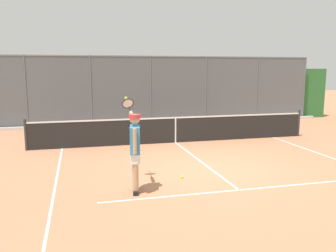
{
  "coord_description": "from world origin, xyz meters",
  "views": [
    {
      "loc": [
        3.46,
        8.68,
        2.72
      ],
      "look_at": [
        0.92,
        -1.27,
        1.05
      ],
      "focal_mm": 37.75,
      "sensor_mm": 36.0,
      "label": 1
    }
  ],
  "objects": [
    {
      "name": "tennis_ball_by_sideline",
      "position": [
        1.98,
        -3.11,
        0.03
      ],
      "size": [
        0.07,
        0.07,
        0.07
      ],
      "primitive_type": "sphere",
      "color": "#D6E042",
      "rests_on": "ground"
    },
    {
      "name": "tennis_player",
      "position": [
        2.29,
        1.18,
        1.04
      ],
      "size": [
        0.33,
        1.46,
        2.05
      ],
      "rotation": [
        0.0,
        0.0,
        -1.74
      ],
      "color": "black",
      "rests_on": "ground"
    },
    {
      "name": "ground_plane",
      "position": [
        0.0,
        0.0,
        0.0
      ],
      "size": [
        60.0,
        60.0,
        0.0
      ],
      "primitive_type": "plane",
      "color": "#B27551"
    },
    {
      "name": "fence_backdrop",
      "position": [
        0.0,
        -8.83,
        1.36
      ],
      "size": [
        20.08,
        1.37,
        3.33
      ],
      "color": "#565B60",
      "rests_on": "ground"
    },
    {
      "name": "court_line_markings",
      "position": [
        0.0,
        1.95,
        0.0
      ],
      "size": [
        8.17,
        9.83,
        0.01
      ],
      "color": "white",
      "rests_on": "ground"
    },
    {
      "name": "tennis_net",
      "position": [
        0.0,
        -3.73,
        0.49
      ],
      "size": [
        10.49,
        0.09,
        1.07
      ],
      "color": "#2D2D2D",
      "rests_on": "ground"
    },
    {
      "name": "tennis_ball_near_baseline",
      "position": [
        1.0,
        0.5,
        0.03
      ],
      "size": [
        0.07,
        0.07,
        0.07
      ],
      "primitive_type": "sphere",
      "color": "#CCDB33",
      "rests_on": "ground"
    }
  ]
}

